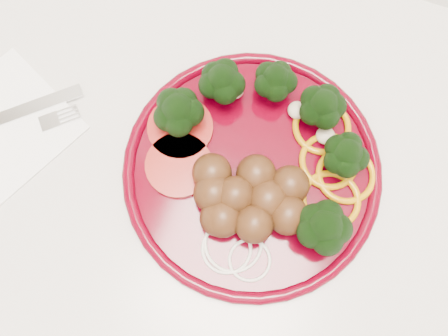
% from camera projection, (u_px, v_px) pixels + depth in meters
% --- Properties ---
extents(counter, '(2.40, 0.60, 0.90)m').
position_uv_depth(counter, '(250.00, 239.00, 1.00)').
color(counter, beige).
rests_on(counter, ground).
extents(plate, '(0.29, 0.29, 0.07)m').
position_uv_depth(plate, '(258.00, 164.00, 0.55)').
color(plate, '#49000D').
rests_on(plate, counter).
extents(napkin, '(0.19, 0.19, 0.00)m').
position_uv_depth(napkin, '(3.00, 127.00, 0.59)').
color(napkin, white).
rests_on(napkin, counter).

